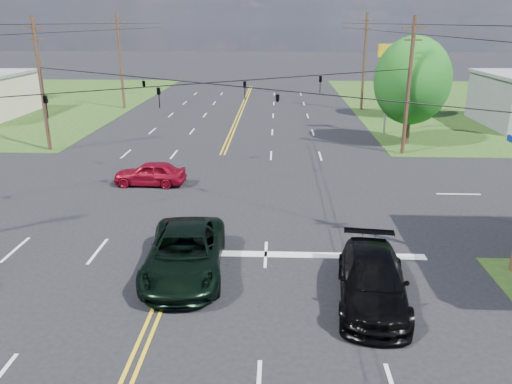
{
  "coord_description": "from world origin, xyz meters",
  "views": [
    {
      "loc": [
        3.88,
        -14.54,
        9.05
      ],
      "look_at": [
        3.02,
        6.0,
        2.03
      ],
      "focal_mm": 35.0,
      "sensor_mm": 36.0,
      "label": 1
    }
  ],
  "objects_px": {
    "tree_right_b": "(406,74)",
    "suv_black": "(372,280)",
    "pole_right_far": "(364,61)",
    "pickup_dkgreen": "(185,253)",
    "pole_ne": "(409,85)",
    "pole_left_far": "(120,60)",
    "pole_nw": "(41,83)",
    "tree_right_a": "(412,81)"
  },
  "relations": [
    {
      "from": "tree_right_b",
      "to": "suv_black",
      "type": "relative_size",
      "value": 1.28
    },
    {
      "from": "pole_right_far",
      "to": "pickup_dkgreen",
      "type": "height_order",
      "value": "pole_right_far"
    },
    {
      "from": "pole_ne",
      "to": "suv_black",
      "type": "bearing_deg",
      "value": -105.9
    },
    {
      "from": "pole_left_far",
      "to": "pole_right_far",
      "type": "height_order",
      "value": "same"
    },
    {
      "from": "pole_left_far",
      "to": "tree_right_b",
      "type": "height_order",
      "value": "pole_left_far"
    },
    {
      "from": "pole_right_far",
      "to": "pole_nw",
      "type": "bearing_deg",
      "value": -143.84
    },
    {
      "from": "pole_nw",
      "to": "pole_left_far",
      "type": "xyz_separation_m",
      "value": [
        0.0,
        19.0,
        0.25
      ]
    },
    {
      "from": "pole_right_far",
      "to": "pole_left_far",
      "type": "bearing_deg",
      "value": 180.0
    },
    {
      "from": "pole_left_far",
      "to": "pickup_dkgreen",
      "type": "height_order",
      "value": "pole_left_far"
    },
    {
      "from": "pole_nw",
      "to": "pole_ne",
      "type": "bearing_deg",
      "value": 0.0
    },
    {
      "from": "pole_ne",
      "to": "pickup_dkgreen",
      "type": "xyz_separation_m",
      "value": [
        -12.5,
        -18.73,
        -4.07
      ]
    },
    {
      "from": "tree_right_a",
      "to": "pickup_dkgreen",
      "type": "height_order",
      "value": "tree_right_a"
    },
    {
      "from": "suv_black",
      "to": "tree_right_a",
      "type": "bearing_deg",
      "value": 80.08
    },
    {
      "from": "pole_right_far",
      "to": "tree_right_a",
      "type": "distance_m",
      "value": 16.03
    },
    {
      "from": "pole_nw",
      "to": "tree_right_a",
      "type": "relative_size",
      "value": 1.16
    },
    {
      "from": "pole_ne",
      "to": "pole_left_far",
      "type": "xyz_separation_m",
      "value": [
        -26.0,
        19.0,
        0.25
      ]
    },
    {
      "from": "pole_right_far",
      "to": "tree_right_b",
      "type": "relative_size",
      "value": 1.41
    },
    {
      "from": "pole_left_far",
      "to": "tree_right_a",
      "type": "height_order",
      "value": "pole_left_far"
    },
    {
      "from": "tree_right_a",
      "to": "pickup_dkgreen",
      "type": "distance_m",
      "value": 25.89
    },
    {
      "from": "tree_right_a",
      "to": "tree_right_b",
      "type": "bearing_deg",
      "value": 78.23
    },
    {
      "from": "pole_ne",
      "to": "tree_right_a",
      "type": "relative_size",
      "value": 1.16
    },
    {
      "from": "pole_right_far",
      "to": "tree_right_a",
      "type": "bearing_deg",
      "value": -86.42
    },
    {
      "from": "pole_nw",
      "to": "pole_right_far",
      "type": "relative_size",
      "value": 0.95
    },
    {
      "from": "pole_right_far",
      "to": "tree_right_a",
      "type": "height_order",
      "value": "pole_right_far"
    },
    {
      "from": "pole_right_far",
      "to": "tree_right_a",
      "type": "relative_size",
      "value": 1.22
    },
    {
      "from": "pole_left_far",
      "to": "pickup_dkgreen",
      "type": "xyz_separation_m",
      "value": [
        13.5,
        -37.73,
        -4.32
      ]
    },
    {
      "from": "pole_ne",
      "to": "suv_black",
      "type": "xyz_separation_m",
      "value": [
        -5.83,
        -20.45,
        -4.11
      ]
    },
    {
      "from": "pole_ne",
      "to": "pole_left_far",
      "type": "distance_m",
      "value": 32.2
    },
    {
      "from": "tree_right_a",
      "to": "tree_right_b",
      "type": "distance_m",
      "value": 12.27
    },
    {
      "from": "tree_right_a",
      "to": "suv_black",
      "type": "relative_size",
      "value": 1.48
    },
    {
      "from": "pole_left_far",
      "to": "suv_black",
      "type": "height_order",
      "value": "pole_left_far"
    },
    {
      "from": "pole_ne",
      "to": "pole_left_far",
      "type": "height_order",
      "value": "pole_left_far"
    },
    {
      "from": "pole_ne",
      "to": "suv_black",
      "type": "distance_m",
      "value": 21.66
    },
    {
      "from": "pole_left_far",
      "to": "suv_black",
      "type": "relative_size",
      "value": 1.81
    },
    {
      "from": "pickup_dkgreen",
      "to": "suv_black",
      "type": "distance_m",
      "value": 6.89
    },
    {
      "from": "pole_right_far",
      "to": "suv_black",
      "type": "height_order",
      "value": "pole_right_far"
    },
    {
      "from": "pickup_dkgreen",
      "to": "suv_black",
      "type": "height_order",
      "value": "pickup_dkgreen"
    },
    {
      "from": "pickup_dkgreen",
      "to": "suv_black",
      "type": "relative_size",
      "value": 1.1
    },
    {
      "from": "pole_ne",
      "to": "pole_nw",
      "type": "bearing_deg",
      "value": 180.0
    },
    {
      "from": "pole_left_far",
      "to": "pole_right_far",
      "type": "distance_m",
      "value": 26.0
    },
    {
      "from": "suv_black",
      "to": "pole_nw",
      "type": "bearing_deg",
      "value": 140.91
    },
    {
      "from": "tree_right_a",
      "to": "suv_black",
      "type": "distance_m",
      "value": 24.76
    }
  ]
}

